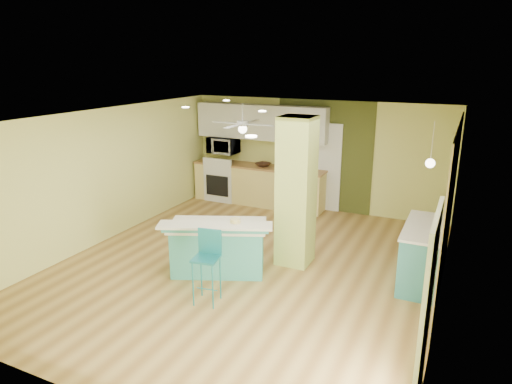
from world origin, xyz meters
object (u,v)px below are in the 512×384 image
at_px(peninsula, 218,247).
at_px(bar_stool, 208,255).
at_px(side_counter, 423,254).
at_px(fruit_bowl, 263,165).
at_px(canister, 235,224).

xyz_separation_m(peninsula, bar_stool, (0.34, -0.87, 0.28)).
distance_m(side_counter, fruit_bowl, 4.66).
bearing_deg(bar_stool, peninsula, 102.68).
bearing_deg(fruit_bowl, bar_stool, -75.24).
xyz_separation_m(side_counter, fruit_bowl, (-3.87, 2.54, 0.51)).
xyz_separation_m(bar_stool, fruit_bowl, (-1.17, 4.43, 0.27)).
bearing_deg(canister, peninsula, 166.48).
bearing_deg(fruit_bowl, peninsula, -76.97).
bearing_deg(side_counter, fruit_bowl, 146.77).
distance_m(fruit_bowl, canister, 3.84).
bearing_deg(peninsula, side_counter, -4.78).
bearing_deg(bar_stool, canister, 79.20).
relative_size(peninsula, canister, 9.98).
xyz_separation_m(side_counter, canister, (-2.68, -1.11, 0.44)).
height_order(side_counter, canister, canister).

